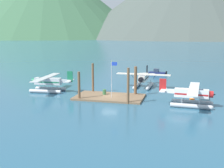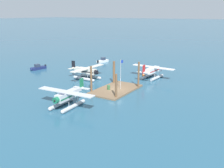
# 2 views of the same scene
# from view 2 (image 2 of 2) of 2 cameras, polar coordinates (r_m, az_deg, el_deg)

# --- Properties ---
(ground_plane) EXTENTS (1200.00, 1200.00, 0.00)m
(ground_plane) POSITION_cam_2_polar(r_m,az_deg,el_deg) (50.29, 0.84, -1.42)
(ground_plane) COLOR #285670
(dock_platform) EXTENTS (11.12, 6.47, 0.30)m
(dock_platform) POSITION_cam_2_polar(r_m,az_deg,el_deg) (50.24, 0.84, -1.26)
(dock_platform) COLOR brown
(dock_platform) RESTS_ON ground
(piling_near_left) EXTENTS (0.41, 0.41, 4.53)m
(piling_near_left) POSITION_cam_2_polar(r_m,az_deg,el_deg) (44.84, 0.93, -0.56)
(piling_near_left) COLOR brown
(piling_near_left) RESTS_ON ground
(piling_near_right) EXTENTS (0.38, 0.38, 5.46)m
(piling_near_right) POSITION_cam_2_polar(r_m,az_deg,el_deg) (51.24, 6.02, 1.99)
(piling_near_right) COLOR brown
(piling_near_right) RESTS_ON ground
(piling_far_left) EXTENTS (0.38, 0.38, 5.25)m
(piling_far_left) POSITION_cam_2_polar(r_m,az_deg,el_deg) (48.20, -4.70, 1.00)
(piling_far_left) COLOR brown
(piling_far_left) RESTS_ON ground
(piling_far_right) EXTENTS (0.50, 0.50, 4.96)m
(piling_far_right) POSITION_cam_2_polar(r_m,az_deg,el_deg) (54.17, 0.44, 2.56)
(piling_far_right) COLOR brown
(piling_far_right) RESTS_ON ground
(flagpole) EXTENTS (0.95, 0.10, 5.87)m
(flagpole) POSITION_cam_2_polar(r_m,az_deg,el_deg) (49.44, 2.04, 3.02)
(flagpole) COLOR silver
(flagpole) RESTS_ON dock_platform
(fuel_drum) EXTENTS (0.62, 0.62, 0.88)m
(fuel_drum) POSITION_cam_2_polar(r_m,az_deg,el_deg) (49.64, -0.77, -0.76)
(fuel_drum) COLOR #33663D
(fuel_drum) RESTS_ON dock_platform
(mooring_buoy) EXTENTS (0.84, 0.84, 0.84)m
(mooring_buoy) POSITION_cam_2_polar(r_m,az_deg,el_deg) (61.30, 7.19, 2.02)
(mooring_buoy) COLOR orange
(mooring_buoy) RESTS_ON ground
(seaplane_cream_bow_right) EXTENTS (10.44, 7.98, 3.84)m
(seaplane_cream_bow_right) POSITION_cam_2_polar(r_m,az_deg,el_deg) (58.81, -5.65, 2.64)
(seaplane_cream_bow_right) COLOR #B7BABF
(seaplane_cream_bow_right) RESTS_ON ground
(seaplane_white_stbd_aft) EXTENTS (7.97, 10.47, 3.84)m
(seaplane_white_stbd_aft) POSITION_cam_2_polar(r_m,az_deg,el_deg) (60.01, 9.09, 2.79)
(seaplane_white_stbd_aft) COLOR #B7BABF
(seaplane_white_stbd_aft) RESTS_ON ground
(seaplane_silver_port_fwd) EXTENTS (7.97, 10.47, 3.84)m
(seaplane_silver_port_fwd) POSITION_cam_2_polar(r_m,az_deg,el_deg) (41.82, -10.11, -3.02)
(seaplane_silver_port_fwd) COLOR #B7BABF
(seaplane_silver_port_fwd) RESTS_ON ground
(boat_navy_open_north) EXTENTS (4.86, 2.12, 1.50)m
(boat_navy_open_north) POSITION_cam_2_polar(r_m,az_deg,el_deg) (71.59, -16.36, 3.56)
(boat_navy_open_north) COLOR navy
(boat_navy_open_north) RESTS_ON ground
(boat_white_open_east) EXTENTS (4.89, 1.79, 1.50)m
(boat_white_open_east) POSITION_cam_2_polar(r_m,az_deg,el_deg) (78.85, -2.08, 5.27)
(boat_white_open_east) COLOR silver
(boat_white_open_east) RESTS_ON ground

